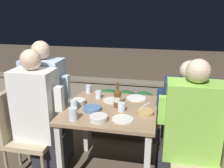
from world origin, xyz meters
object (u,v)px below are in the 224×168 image
(potted_plant, at_px, (30,107))
(chair_left_far, at_px, (32,114))
(chair_left_near, at_px, (22,126))
(chair_right_far, at_px, (203,129))
(chair_right_near, at_px, (211,148))
(beer_bottle, at_px, (117,98))
(person_green_blouse, at_px, (187,134))
(person_white_polo, at_px, (39,117))
(person_blue_shirt, at_px, (48,104))
(person_navy_jumper, at_px, (181,121))

(potted_plant, bearing_deg, chair_left_far, -56.18)
(chair_left_near, bearing_deg, chair_right_far, 10.08)
(chair_right_near, bearing_deg, beer_bottle, 166.29)
(person_green_blouse, xyz_separation_m, chair_right_far, (0.19, 0.34, -0.11))
(chair_left_far, distance_m, potted_plant, 0.61)
(person_white_polo, bearing_deg, chair_left_far, 131.40)
(person_green_blouse, bearing_deg, beer_bottle, 162.17)
(chair_right_near, xyz_separation_m, potted_plant, (-2.16, 0.80, -0.15))
(chair_right_near, height_order, chair_right_far, same)
(person_blue_shirt, height_order, chair_right_far, person_blue_shirt)
(chair_right_near, xyz_separation_m, beer_bottle, (-0.85, 0.21, 0.31))
(chair_right_near, height_order, potted_plant, chair_right_near)
(chair_left_far, height_order, potted_plant, chair_left_far)
(person_white_polo, distance_m, chair_left_far, 0.40)
(person_white_polo, bearing_deg, chair_right_near, -0.99)
(person_blue_shirt, height_order, chair_right_near, person_blue_shirt)
(chair_left_near, height_order, person_green_blouse, person_green_blouse)
(person_blue_shirt, bearing_deg, chair_left_far, -180.00)
(chair_left_near, height_order, beer_bottle, beer_bottle)
(chair_right_near, relative_size, potted_plant, 1.45)
(person_navy_jumper, height_order, potted_plant, person_navy_jumper)
(beer_bottle, bearing_deg, chair_right_near, -13.71)
(beer_bottle, xyz_separation_m, potted_plant, (-1.31, 0.60, -0.46))
(chair_left_near, relative_size, chair_right_far, 1.00)
(chair_right_near, relative_size, person_green_blouse, 0.71)
(person_blue_shirt, distance_m, potted_plant, 0.78)
(person_green_blouse, distance_m, chair_right_far, 0.40)
(chair_left_far, height_order, beer_bottle, beer_bottle)
(chair_left_far, bearing_deg, person_green_blouse, -10.97)
(chair_right_near, height_order, person_navy_jumper, person_navy_jumper)
(beer_bottle, bearing_deg, person_green_blouse, -17.83)
(chair_left_far, height_order, chair_right_near, same)
(person_green_blouse, height_order, beer_bottle, person_green_blouse)
(chair_left_near, relative_size, potted_plant, 1.45)
(person_white_polo, height_order, person_green_blouse, person_white_polo)
(chair_right_near, distance_m, person_navy_jumper, 0.41)
(person_navy_jumper, bearing_deg, beer_bottle, -167.73)
(person_blue_shirt, xyz_separation_m, beer_bottle, (0.78, -0.11, 0.17))
(chair_left_near, relative_size, person_blue_shirt, 0.68)
(chair_right_near, relative_size, person_navy_jumper, 0.76)
(person_navy_jumper, xyz_separation_m, beer_bottle, (-0.62, -0.13, 0.25))
(chair_left_far, xyz_separation_m, potted_plant, (-0.33, 0.49, -0.15))
(chair_left_near, xyz_separation_m, person_navy_jumper, (1.56, 0.31, 0.06))
(potted_plant, bearing_deg, chair_left_near, -64.12)
(person_blue_shirt, height_order, person_green_blouse, person_blue_shirt)
(person_blue_shirt, xyz_separation_m, potted_plant, (-0.53, 0.49, -0.29))
(person_green_blouse, relative_size, chair_right_far, 1.41)
(chair_right_far, bearing_deg, person_green_blouse, -118.56)
(person_green_blouse, bearing_deg, person_navy_jumper, 93.67)
(chair_right_near, bearing_deg, chair_left_far, 170.23)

